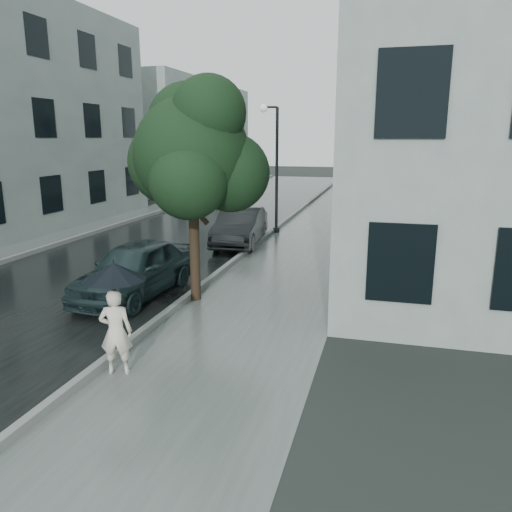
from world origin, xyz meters
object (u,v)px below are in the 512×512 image
(pedestrian, at_px, (116,332))
(lamp_post, at_px, (273,161))
(street_tree, at_px, (193,153))
(car_far, at_px, (240,226))
(car_near, at_px, (135,269))

(pedestrian, bearing_deg, lamp_post, -105.99)
(street_tree, bearing_deg, car_far, 97.23)
(street_tree, bearing_deg, lamp_post, 91.26)
(pedestrian, height_order, car_far, pedestrian)
(pedestrian, bearing_deg, car_far, -102.24)
(street_tree, xyz_separation_m, lamp_post, (-0.20, 8.99, -0.58))
(pedestrian, distance_m, street_tree, 4.96)
(pedestrian, height_order, lamp_post, lamp_post)
(pedestrian, xyz_separation_m, street_tree, (-0.20, 4.10, 2.78))
(lamp_post, bearing_deg, car_near, -117.86)
(pedestrian, relative_size, lamp_post, 0.29)
(street_tree, height_order, lamp_post, street_tree)
(car_far, bearing_deg, street_tree, -87.83)
(car_near, distance_m, car_far, 6.58)
(lamp_post, height_order, car_near, lamp_post)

